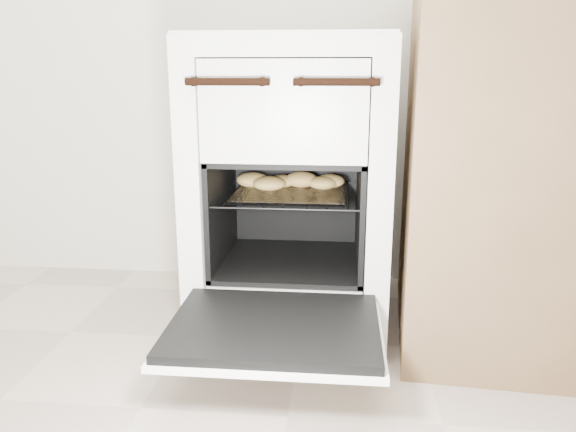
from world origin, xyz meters
name	(u,v)px	position (x,y,z in m)	size (l,w,h in m)	color
stove	(292,190)	(-0.04, 1.20, 0.40)	(0.53, 0.59, 0.82)	white
oven_door	(274,329)	(-0.04, 0.75, 0.18)	(0.48, 0.37, 0.03)	black
oven_rack	(290,194)	(-0.04, 1.14, 0.40)	(0.39, 0.37, 0.01)	black
foil_sheet	(290,194)	(-0.04, 1.13, 0.41)	(0.30, 0.27, 0.01)	white
baked_rolls	(288,181)	(-0.05, 1.18, 0.43)	(0.33, 0.17, 0.04)	#E3BA5B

